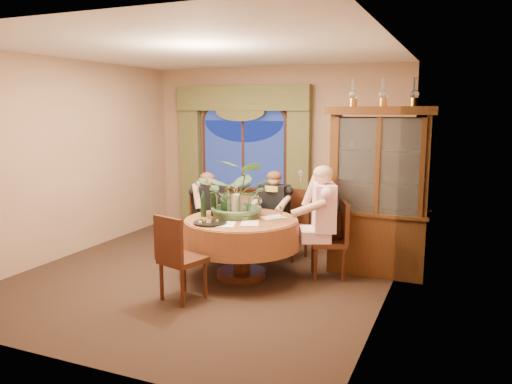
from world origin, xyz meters
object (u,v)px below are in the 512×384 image
at_px(oil_lamp_left, 353,93).
at_px(olive_bowl, 243,218).
at_px(person_back, 207,214).
at_px(wine_bottle_0, 224,205).
at_px(person_pink, 324,222).
at_px(wine_bottle_1, 203,204).
at_px(centerpiece_plant, 240,167).
at_px(wine_bottle_2, 228,201).
at_px(oil_lamp_center, 383,92).
at_px(oil_lamp_right, 415,92).
at_px(chair_right, 328,240).
at_px(person_scarf, 275,214).
at_px(chair_front_left, 183,257).
at_px(stoneware_vase, 237,205).
at_px(wine_bottle_5, 213,203).
at_px(wine_bottle_3, 215,202).
at_px(wine_bottle_4, 228,203).
at_px(dining_table, 241,248).
at_px(chair_back, 210,224).
at_px(chair_back_right, 289,225).
at_px(china_cabinet, 379,192).

distance_m(oil_lamp_left, olive_bowl, 2.09).
distance_m(person_back, wine_bottle_0, 0.97).
xyz_separation_m(person_pink, person_back, (-1.78, 0.25, -0.10)).
bearing_deg(wine_bottle_1, centerpiece_plant, 25.46).
relative_size(wine_bottle_1, wine_bottle_2, 1.00).
height_order(oil_lamp_center, olive_bowl, oil_lamp_center).
xyz_separation_m(oil_lamp_right, chair_right, (-0.91, -0.41, -1.82)).
bearing_deg(person_scarf, chair_front_left, 84.22).
xyz_separation_m(stoneware_vase, wine_bottle_2, (-0.19, 0.13, 0.02)).
relative_size(oil_lamp_left, olive_bowl, 2.13).
bearing_deg(stoneware_vase, oil_lamp_center, 23.29).
xyz_separation_m(person_scarf, wine_bottle_5, (-0.49, -0.93, 0.29)).
distance_m(oil_lamp_center, wine_bottle_3, 2.51).
bearing_deg(oil_lamp_center, person_pink, -144.69).
xyz_separation_m(person_scarf, wine_bottle_0, (-0.30, -0.99, 0.29)).
distance_m(wine_bottle_0, wine_bottle_4, 0.13).
bearing_deg(oil_lamp_left, person_back, -175.24).
distance_m(oil_lamp_center, person_scarf, 2.23).
height_order(dining_table, wine_bottle_5, wine_bottle_5).
bearing_deg(wine_bottle_3, dining_table, -14.14).
relative_size(wine_bottle_0, wine_bottle_2, 1.00).
bearing_deg(wine_bottle_2, wine_bottle_4, -66.81).
bearing_deg(stoneware_vase, wine_bottle_2, 145.05).
bearing_deg(wine_bottle_2, wine_bottle_0, -74.05).
height_order(chair_back, centerpiece_plant, centerpiece_plant).
distance_m(chair_back, stoneware_vase, 0.92).
distance_m(dining_table, oil_lamp_right, 2.84).
height_order(oil_lamp_center, wine_bottle_3, oil_lamp_center).
bearing_deg(person_pink, wine_bottle_0, 87.95).
xyz_separation_m(wine_bottle_0, wine_bottle_3, (-0.21, 0.15, 0.00)).
height_order(oil_lamp_center, stoneware_vase, oil_lamp_center).
distance_m(chair_back_right, wine_bottle_5, 1.28).
relative_size(stoneware_vase, wine_bottle_1, 0.87).
distance_m(dining_table, oil_lamp_center, 2.60).
height_order(chair_right, wine_bottle_0, wine_bottle_0).
relative_size(oil_lamp_center, centerpiece_plant, 0.31).
bearing_deg(chair_back_right, wine_bottle_2, 69.37).
height_order(person_back, olive_bowl, person_back).
bearing_deg(chair_front_left, china_cabinet, 60.26).
relative_size(person_pink, wine_bottle_5, 4.31).
bearing_deg(oil_lamp_center, chair_back_right, 170.63).
xyz_separation_m(wine_bottle_0, wine_bottle_2, (-0.08, 0.27, 0.00)).
relative_size(chair_right, chair_back, 1.00).
distance_m(dining_table, chair_back_right, 1.06).
distance_m(oil_lamp_center, chair_back_right, 2.23).
xyz_separation_m(oil_lamp_right, wine_bottle_1, (-2.41, -0.88, -1.39)).
relative_size(china_cabinet, wine_bottle_3, 6.46).
bearing_deg(wine_bottle_0, chair_right, 19.78).
distance_m(chair_back, centerpiece_plant, 1.22).
bearing_deg(wine_bottle_2, stoneware_vase, -34.95).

